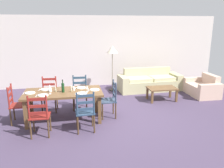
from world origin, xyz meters
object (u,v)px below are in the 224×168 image
standing_lamp (112,52)px  dining_chair_far_left (49,94)px  dining_table (63,95)px  dining_chair_head_east (110,99)px  coffee_cup_secondary (50,90)px  dining_chair_far_right (80,92)px  dining_chair_near_left (39,116)px  coffee_table (162,90)px  couch (149,82)px  wine_bottle (63,87)px  coffee_cup_primary (74,89)px  wine_glass_far_left (50,86)px  armchair_upholstered (203,88)px  wine_glass_near_right (87,87)px  dining_chair_head_west (16,104)px  wine_glass_near_left (50,89)px  dining_chair_near_right (85,112)px

standing_lamp → dining_chair_far_left: bearing=-141.1°
dining_table → dining_chair_head_east: size_ratio=1.98×
coffee_cup_secondary → dining_chair_far_right: bearing=44.8°
dining_chair_near_left → coffee_table: (3.51, 1.82, -0.12)m
coffee_cup_secondary → couch: size_ratio=0.04×
dining_chair_far_left → wine_bottle: wine_bottle is taller
dining_chair_head_east → couch: bearing=50.4°
dining_chair_far_right → wine_bottle: (-0.43, -0.81, 0.39)m
dining_chair_far_left → coffee_cup_primary: size_ratio=10.67×
wine_glass_far_left → coffee_table: (3.35, 0.88, -0.51)m
couch → standing_lamp: bearing=172.2°
armchair_upholstered → coffee_cup_secondary: bearing=-166.0°
coffee_table → wine_glass_far_left: bearing=-165.3°
dining_table → wine_glass_far_left: size_ratio=11.80×
wine_glass_far_left → coffee_cup_primary: 0.59m
dining_chair_far_right → coffee_cup_primary: bearing=-104.1°
wine_glass_far_left → standing_lamp: (2.00, 2.28, 0.55)m
wine_glass_near_right → wine_glass_far_left: same height
dining_chair_far_right → wine_bottle: wine_bottle is taller
dining_table → armchair_upholstered: dining_table is taller
wine_glass_far_left → armchair_upholstered: size_ratio=0.14×
dining_chair_far_left → standing_lamp: size_ratio=0.59×
dining_chair_head_west → wine_bottle: wine_bottle is taller
wine_glass_near_left → standing_lamp: 3.28m
dining_chair_far_left → armchair_upholstered: 5.09m
dining_chair_head_east → armchair_upholstered: size_ratio=0.82×
wine_glass_near_right → coffee_cup_primary: 0.38m
dining_chair_far_right → dining_chair_head_east: bearing=-45.6°
wine_bottle → dining_chair_near_right: bearing=-54.8°
dining_chair_near_left → couch: 4.64m
dining_chair_near_right → coffee_table: dining_chair_near_right is taller
dining_chair_far_right → coffee_table: bearing=5.7°
standing_lamp → armchair_upholstered: bearing=-21.2°
dining_chair_near_right → dining_chair_head_east: bearing=47.3°
dining_chair_far_right → wine_glass_near_left: 1.23m
wine_bottle → standing_lamp: standing_lamp is taller
dining_chair_far_left → armchair_upholstered: size_ratio=0.82×
wine_glass_near_right → coffee_cup_secondary: bearing=169.7°
dining_table → coffee_cup_secondary: bearing=173.4°
dining_table → dining_chair_near_right: size_ratio=1.98×
dining_chair_far_left → armchair_upholstered: dining_chair_far_left is taller
wine_bottle → wine_glass_near_left: 0.32m
coffee_cup_primary → wine_bottle: bearing=-155.8°
dining_chair_near_left → wine_glass_near_left: size_ratio=5.96×
dining_chair_near_right → coffee_cup_secondary: 1.15m
dining_chair_head_west → dining_chair_head_east: bearing=-0.8°
dining_chair_head_west → dining_table: bearing=-1.8°
dining_chair_head_east → coffee_cup_primary: bearing=176.2°
coffee_cup_primary → coffee_cup_secondary: size_ratio=1.00×
wine_glass_far_left → coffee_cup_secondary: size_ratio=1.79×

